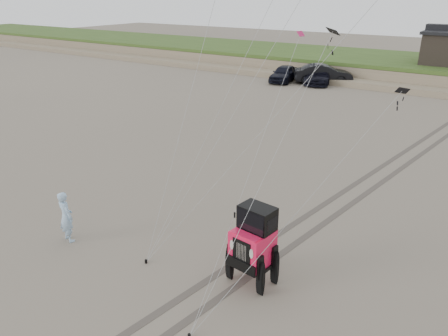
{
  "coord_description": "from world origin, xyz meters",
  "views": [
    {
      "loc": [
        6.94,
        -7.69,
        7.87
      ],
      "look_at": [
        -0.34,
        3.0,
        2.6
      ],
      "focal_mm": 35.0,
      "sensor_mm": 36.0,
      "label": 1
    }
  ],
  "objects": [
    {
      "name": "tire_tracks",
      "position": [
        2.0,
        8.0,
        0.0
      ],
      "size": [
        5.22,
        29.74,
        0.01
      ],
      "color": "#4C443D",
      "rests_on": "ground"
    },
    {
      "name": "stake_aux",
      "position": [
        1.57,
        -1.31,
        0.06
      ],
      "size": [
        0.08,
        0.08,
        0.12
      ],
      "primitive_type": "cylinder",
      "color": "black",
      "rests_on": "ground"
    },
    {
      "name": "man",
      "position": [
        -4.63,
        -0.05,
        0.9
      ],
      "size": [
        0.72,
        0.54,
        1.79
      ],
      "primitive_type": "imported",
      "rotation": [
        0.0,
        0.0,
        2.96
      ],
      "color": "#94B5E5",
      "rests_on": "ground"
    },
    {
      "name": "jeep",
      "position": [
        1.66,
        1.49,
        0.95
      ],
      "size": [
        2.78,
        5.31,
        1.89
      ],
      "primitive_type": null,
      "rotation": [
        0.0,
        0.0,
        -0.12
      ],
      "color": "#FD184A",
      "rests_on": "ground"
    },
    {
      "name": "stake_main",
      "position": [
        -1.52,
        0.42,
        0.06
      ],
      "size": [
        0.08,
        0.08,
        0.12
      ],
      "primitive_type": "cylinder",
      "color": "black",
      "rests_on": "ground"
    },
    {
      "name": "truck_c",
      "position": [
        -8.31,
        30.21,
        0.76
      ],
      "size": [
        3.23,
        5.57,
        1.52
      ],
      "primitive_type": "imported",
      "rotation": [
        0.0,
        0.0,
        0.22
      ],
      "color": "black",
      "rests_on": "ground"
    },
    {
      "name": "dune_ridge",
      "position": [
        0.0,
        37.5,
        0.82
      ],
      "size": [
        160.0,
        14.25,
        1.73
      ],
      "color": "#7A6B54",
      "rests_on": "ground"
    },
    {
      "name": "truck_b",
      "position": [
        -8.05,
        30.32,
        0.85
      ],
      "size": [
        5.37,
        4.07,
        1.7
      ],
      "primitive_type": "imported",
      "rotation": [
        0.0,
        0.0,
        2.08
      ],
      "color": "black",
      "rests_on": "ground"
    },
    {
      "name": "truck_a",
      "position": [
        -11.35,
        29.0,
        0.75
      ],
      "size": [
        2.41,
        4.61,
        1.5
      ],
      "primitive_type": "imported",
      "rotation": [
        0.0,
        0.0,
        0.15
      ],
      "color": "black",
      "rests_on": "ground"
    },
    {
      "name": "ground",
      "position": [
        0.0,
        0.0,
        0.0
      ],
      "size": [
        160.0,
        160.0,
        0.0
      ],
      "primitive_type": "plane",
      "color": "#6B6054",
      "rests_on": "ground"
    }
  ]
}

